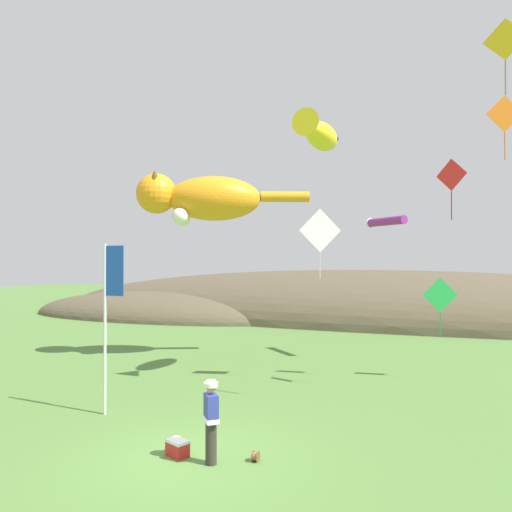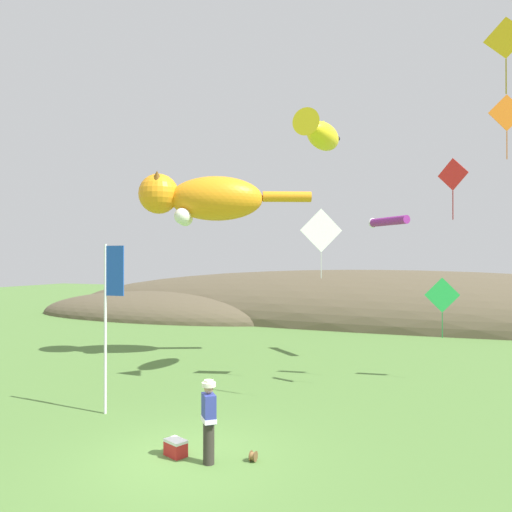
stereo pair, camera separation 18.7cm
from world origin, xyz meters
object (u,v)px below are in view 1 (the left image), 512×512
Objects in this scene: festival_banner_pole at (109,303)px; kite_diamond_gold at (505,40)px; kite_tube_streamer at (386,221)px; festival_attendant at (211,419)px; kite_diamond_orange at (505,114)px; kite_giant_cat at (202,199)px; kite_diamond_red at (451,175)px; kite_diamond_white at (320,231)px; kite_diamond_green at (440,295)px; kite_fish_windsock at (319,134)px; picnic_cooler at (178,448)px; kite_spool at (256,456)px.

kite_diamond_gold is at bearing 15.01° from festival_banner_pole.
kite_diamond_gold is at bearing -62.99° from kite_tube_streamer.
kite_diamond_orange reaches higher than festival_attendant.
kite_giant_cat is 3.35× the size of kite_diamond_orange.
kite_diamond_red is 4.53m from kite_diamond_white.
kite_giant_cat reaches higher than kite_tube_streamer.
kite_diamond_green is at bearing -52.39° from kite_tube_streamer.
festival_attendant is 0.85× the size of kite_diamond_orange.
kite_tube_streamer is (6.30, 10.39, 2.83)m from festival_banner_pole.
kite_diamond_white is (5.82, -2.38, -1.64)m from kite_giant_cat.
kite_diamond_green is (9.66, -0.23, -3.91)m from kite_giant_cat.
kite_diamond_gold reaches higher than kite_giant_cat.
kite_giant_cat is 2.09× the size of kite_fish_windsock.
festival_attendant is at bearing -123.72° from kite_diamond_red.
kite_giant_cat is at bearing 157.75° from kite_diamond_white.
picnic_cooler is (-0.88, 0.11, -0.77)m from festival_attendant.
picnic_cooler is 11.26m from kite_diamond_red.
kite_spool is 0.05× the size of festival_banner_pole.
kite_diamond_orange is (5.53, 7.83, 8.88)m from kite_spool.
kite_diamond_gold is at bearing -70.63° from kite_diamond_green.
kite_tube_streamer is 0.99× the size of kite_diamond_red.
kite_fish_windsock is at bearing -150.28° from kite_diamond_green.
kite_diamond_white reaches higher than festival_banner_pole.
kite_tube_streamer is at bearing 136.07° from kite_diamond_orange.
kite_tube_streamer is (2.15, 12.35, 5.00)m from festival_attendant.
kite_diamond_green is at bearing 41.32° from festival_banner_pole.
kite_diamond_orange is at bearing -6.81° from kite_giant_cat.
festival_banner_pole is 2.49× the size of kite_diamond_red.
picnic_cooler is 0.30× the size of kite_diamond_red.
kite_spool is 10.10m from kite_diamond_green.
kite_diamond_white is at bearing 70.59° from kite_fish_windsock.
festival_attendant is 0.83× the size of kite_diamond_green.
kite_diamond_red is (4.76, 7.13, 5.99)m from festival_attendant.
kite_giant_cat is at bearing 157.31° from kite_fish_windsock.
kite_giant_cat is at bearing 156.25° from kite_diamond_gold.
picnic_cooler is (-1.70, -0.36, 0.07)m from kite_spool.
kite_giant_cat is at bearing 114.73° from picnic_cooler.
kite_spool is at bearing -96.35° from kite_tube_streamer.
kite_fish_windsock is at bearing 155.16° from kite_diamond_gold.
kite_giant_cat is 3.69× the size of kite_tube_streamer.
kite_diamond_red is 4.09m from kite_diamond_gold.
kite_giant_cat reaches higher than picnic_cooler.
festival_banner_pole is 8.70m from kite_giant_cat.
kite_diamond_green is 4.56m from kite_diamond_red.
kite_giant_cat is (-5.29, 9.69, 6.00)m from festival_attendant.
picnic_cooler is 8.95m from kite_diamond_white.
kite_diamond_gold reaches higher than kite_tube_streamer.
kite_giant_cat is 6.50m from kite_diamond_white.
kite_spool is at bearing -125.22° from kite_diamond_orange.
kite_diamond_red is (2.61, -5.22, 0.99)m from kite_tube_streamer.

